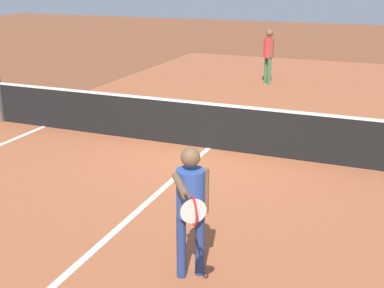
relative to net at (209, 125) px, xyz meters
The scene contains 6 objects.
ground_plane 0.49m from the net, ahead, with size 60.00×60.00×0.00m, color brown.
court_surface_inbounds 0.49m from the net, ahead, with size 10.62×24.40×0.00m, color #9E5433.
line_center_service 3.24m from the net, 90.00° to the right, with size 0.10×6.40×0.01m, color white.
net is the anchor object (origin of this frame).
player_near 4.60m from the net, 72.43° to the right, with size 0.64×1.11×1.59m.
player_far 6.77m from the net, 93.68° to the left, with size 0.32×0.32×1.75m.
Camera 1 is at (3.25, -8.96, 3.34)m, focal length 46.07 mm.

